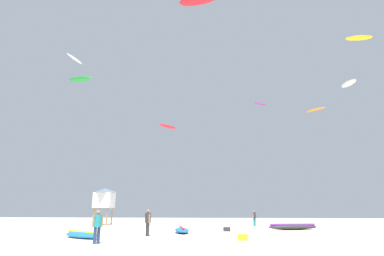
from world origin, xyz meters
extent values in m
plane|color=beige|center=(0.00, 0.00, 0.00)|extent=(120.00, 120.00, 0.00)
cylinder|color=navy|center=(-2.89, 3.17, 0.40)|extent=(0.15, 0.15, 0.79)
cylinder|color=navy|center=(-3.03, 3.07, 0.40)|extent=(0.15, 0.15, 0.79)
cylinder|color=teal|center=(-2.96, 3.12, 1.09)|extent=(0.36, 0.36, 0.59)
cylinder|color=#936B4C|center=(-2.79, 3.24, 1.06)|extent=(0.11, 0.11, 0.55)
cylinder|color=#936B4C|center=(-3.13, 2.99, 1.06)|extent=(0.11, 0.11, 0.55)
sphere|color=#936B4C|center=(-2.96, 3.12, 1.50)|extent=(0.21, 0.21, 0.21)
cylinder|color=#2D2D33|center=(-1.73, 8.19, 0.41)|extent=(0.15, 0.15, 0.82)
cylinder|color=#2D2D33|center=(-1.62, 8.05, 0.41)|extent=(0.15, 0.15, 0.82)
cylinder|color=#2D2D33|center=(-1.67, 8.12, 1.12)|extent=(0.37, 0.37, 0.61)
cylinder|color=#936B4C|center=(-1.81, 8.29, 1.10)|extent=(0.11, 0.11, 0.56)
cylinder|color=#936B4C|center=(-1.54, 7.95, 1.10)|extent=(0.11, 0.11, 0.56)
sphere|color=#936B4C|center=(-1.67, 8.12, 1.55)|extent=(0.22, 0.22, 0.22)
cylinder|color=teal|center=(6.12, 22.76, 0.39)|extent=(0.15, 0.15, 0.79)
cylinder|color=teal|center=(6.23, 22.90, 0.39)|extent=(0.15, 0.15, 0.79)
cylinder|color=#2D2D33|center=(6.18, 22.83, 1.08)|extent=(0.36, 0.36, 0.59)
cylinder|color=#936B4C|center=(6.04, 22.67, 1.06)|extent=(0.10, 0.10, 0.54)
cylinder|color=#936B4C|center=(6.31, 23.00, 1.06)|extent=(0.10, 0.10, 0.54)
sphere|color=#936B4C|center=(6.18, 22.83, 1.49)|extent=(0.21, 0.21, 0.21)
ellipsoid|color=blue|center=(-5.14, 6.16, 0.19)|extent=(3.37, 2.81, 0.42)
cylinder|color=yellow|center=(-5.14, 6.16, 0.34)|extent=(2.66, 1.97, 0.15)
ellipsoid|color=blue|center=(0.08, 11.31, 0.19)|extent=(1.73, 3.63, 0.35)
cylinder|color=red|center=(0.08, 11.31, 0.35)|extent=(0.86, 3.17, 0.15)
ellipsoid|color=#2D2D33|center=(8.86, 16.15, 0.24)|extent=(4.48, 2.30, 0.44)
cylinder|color=purple|center=(8.86, 16.15, 0.43)|extent=(3.87, 1.23, 0.19)
cylinder|color=#8C704C|center=(-10.24, 24.55, 0.95)|extent=(0.14, 0.14, 1.90)
cylinder|color=#8C704C|center=(-10.24, 23.05, 0.95)|extent=(0.14, 0.14, 1.90)
cylinder|color=#8C704C|center=(-11.74, 24.55, 0.95)|extent=(0.14, 0.14, 1.90)
cylinder|color=#8C704C|center=(-11.74, 23.05, 0.95)|extent=(0.14, 0.14, 1.90)
cube|color=white|center=(-10.99, 23.80, 2.75)|extent=(2.00, 2.00, 1.70)
pyramid|color=slate|center=(-10.99, 23.80, 3.87)|extent=(2.30, 2.30, 0.55)
cube|color=yellow|center=(4.27, 5.86, 0.16)|extent=(0.56, 0.36, 0.32)
cube|color=#2D2D33|center=(3.33, 13.58, 0.16)|extent=(0.56, 0.36, 0.32)
ellipsoid|color=green|center=(-18.75, 30.20, 21.19)|extent=(3.70, 1.30, 0.77)
cylinder|color=yellow|center=(-18.75, 30.20, 21.35)|extent=(3.36, 0.37, 0.16)
ellipsoid|color=white|center=(-13.69, 18.85, 18.56)|extent=(1.23, 2.82, 0.64)
ellipsoid|color=red|center=(-4.13, 26.59, 12.22)|extent=(2.34, 2.83, 0.32)
ellipsoid|color=white|center=(21.80, 33.74, 19.98)|extent=(1.88, 3.19, 0.77)
ellipsoid|color=purple|center=(9.51, 41.46, 19.88)|extent=(2.47, 2.08, 0.55)
cylinder|color=red|center=(9.51, 41.46, 19.99)|extent=(1.93, 1.46, 0.11)
ellipsoid|color=orange|center=(15.49, 29.65, 14.78)|extent=(2.64, 2.55, 0.49)
ellipsoid|color=yellow|center=(20.81, 26.01, 23.12)|extent=(3.33, 1.00, 0.51)
cylinder|color=yellow|center=(20.81, 26.01, 23.27)|extent=(3.06, 0.17, 0.15)
camera|label=1|loc=(3.62, -12.64, 1.58)|focal=29.56mm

